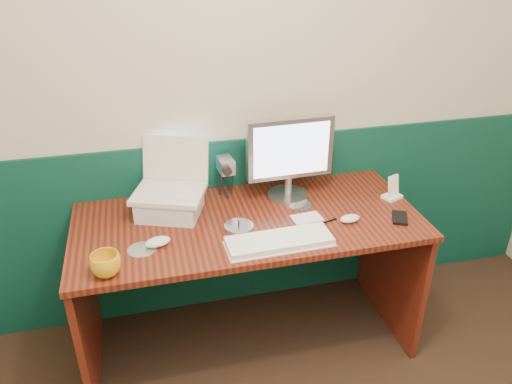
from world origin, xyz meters
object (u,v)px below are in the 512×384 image
object	(u,v)px
keyboard	(279,242)
desk	(249,283)
laptop	(167,170)
camcorder	(226,179)
monitor	(289,158)
mug	(106,265)

from	to	relation	value
keyboard	desk	bearing A→B (deg)	107.39
desk	laptop	xyz separation A→B (m)	(-0.34, 0.14, 0.60)
keyboard	camcorder	bearing A→B (deg)	103.87
camcorder	desk	bearing A→B (deg)	-83.18
camcorder	keyboard	bearing A→B (deg)	-79.80
desk	camcorder	world-z (taller)	camcorder
desk	camcorder	size ratio (longest dim) A/B	8.68
monitor	keyboard	world-z (taller)	monitor
desk	monitor	bearing A→B (deg)	34.45
mug	keyboard	bearing A→B (deg)	3.22
laptop	monitor	bearing A→B (deg)	23.43
desk	mug	distance (m)	0.80
desk	monitor	distance (m)	0.65
monitor	camcorder	xyz separation A→B (m)	(-0.30, 0.09, -0.12)
monitor	keyboard	bearing A→B (deg)	-113.53
keyboard	mug	distance (m)	0.71
desk	laptop	distance (m)	0.71
desk	monitor	xyz separation A→B (m)	(0.24, 0.17, 0.59)
laptop	mug	xyz separation A→B (m)	(-0.28, -0.41, -0.18)
laptop	monitor	xyz separation A→B (m)	(0.59, 0.03, -0.02)
monitor	mug	size ratio (longest dim) A/B	3.56
laptop	desk	bearing A→B (deg)	-1.01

